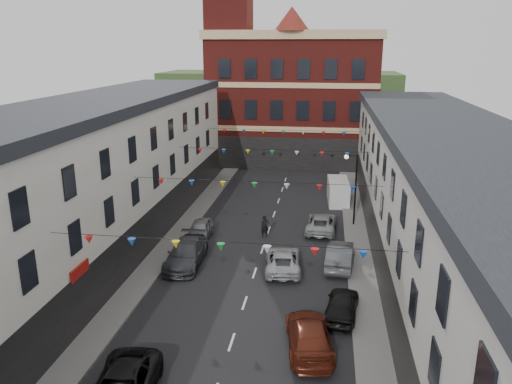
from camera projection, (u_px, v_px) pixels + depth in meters
The scene contains 18 objects.
ground at pixel (245, 303), 28.75m from camera, with size 160.00×160.00×0.00m, color black.
pavement_left at pixel (142, 279), 31.57m from camera, with size 1.80×64.00×0.15m, color #605E5B.
pavement_right at pixel (364, 294), 29.70m from camera, with size 1.80×64.00×0.15m, color #605E5B.
terrace_left at pixel (52, 201), 29.80m from camera, with size 8.40×56.00×10.70m.
terrace_right at pixel (463, 228), 26.75m from camera, with size 8.40×56.00×9.70m.
civic_building at pixel (293, 97), 62.53m from camera, with size 20.60×13.30×18.50m.
clock_tower at pixel (229, 40), 58.83m from camera, with size 5.60×5.60×30.00m.
distant_hill at pixel (280, 102), 86.81m from camera, with size 40.00×14.00×10.00m, color #294922.
street_lamp at pixel (353, 180), 40.08m from camera, with size 1.10×0.36×6.00m.
car_left_d at pixel (186, 253), 33.65m from camera, with size 2.24×5.52×1.60m, color #36393D.
car_left_e at pixel (200, 230), 38.15m from camera, with size 1.66×4.14×1.41m, color gray.
car_right_c at pixel (309, 335), 24.19m from camera, with size 2.11×5.19×1.51m, color maroon.
car_right_d at pixel (342, 305), 27.16m from camera, with size 1.66×4.13×1.41m, color black.
car_right_e at pixel (340, 255), 33.41m from camera, with size 1.67×4.78×1.58m, color #4F5357.
car_right_f at pixel (321, 223), 39.80m from camera, with size 2.28×4.95×1.38m, color #9A9D9E.
moving_car at pixel (283, 260), 32.92m from camera, with size 2.25×4.89×1.36m, color #BABBC2.
white_van at pixel (338, 191), 47.09m from camera, with size 1.84×4.79×2.12m, color silver.
pedestrian at pixel (265, 226), 38.43m from camera, with size 0.65×0.42×1.77m, color black.
Camera 1 is at (4.29, -25.45, 14.23)m, focal length 35.00 mm.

